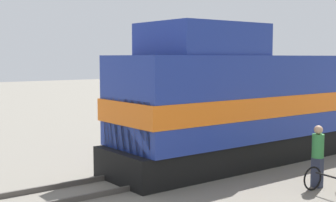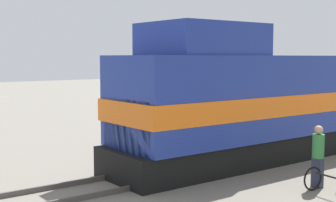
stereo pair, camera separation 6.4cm
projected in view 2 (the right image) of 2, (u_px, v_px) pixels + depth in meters
The scene contains 6 objects.
ground_plane at pixel (223, 165), 16.32m from camera, with size 120.00×120.00×0.00m, color slate.
rail_near at pixel (210, 159), 16.89m from camera, with size 0.08×34.96×0.15m, color #4C4742.
rail_far at pixel (238, 167), 15.75m from camera, with size 0.08×34.96×0.15m, color #4C4742.
locomotive at pixel (289, 101), 18.24m from camera, with size 3.04×16.67×4.85m.
person_bystander at pixel (318, 154), 13.43m from camera, with size 0.34×0.34×1.80m.
bicycle at pixel (335, 185), 12.46m from camera, with size 1.69×0.90×0.69m.
Camera 2 is at (11.64, -11.21, 3.75)m, focal length 50.00 mm.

